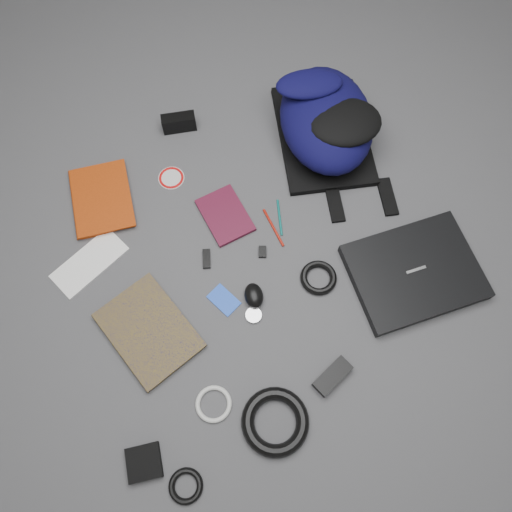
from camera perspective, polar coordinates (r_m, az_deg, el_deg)
name	(u,v)px	position (r m, az deg, el deg)	size (l,w,h in m)	color
ground	(256,258)	(1.52, 0.00, -0.28)	(4.00, 4.00, 0.00)	#4F4F51
backpack	(326,120)	(1.67, 8.02, 15.19)	(0.31, 0.46, 0.19)	black
laptop	(414,272)	(1.55, 17.63, -1.74)	(0.37, 0.29, 0.04)	black
textbook_red	(73,205)	(1.68, -20.23, 5.47)	(0.18, 0.25, 0.03)	#952D08
comic_book	(119,354)	(1.47, -15.39, -10.70)	(0.21, 0.28, 0.02)	#9A7C0B
envelope	(89,262)	(1.59, -18.51, -0.69)	(0.23, 0.10, 0.00)	white
dvd_case	(225,215)	(1.57, -3.55, 4.66)	(0.13, 0.18, 0.01)	#410C1D
compact_camera	(179,123)	(1.74, -8.80, 14.83)	(0.11, 0.04, 0.06)	black
sticker_disc	(171,178)	(1.66, -9.65, 8.78)	(0.09, 0.09, 0.00)	silver
pen_teal	(280,217)	(1.57, 2.71, 4.44)	(0.01, 0.01, 0.12)	#0A625D
pen_red	(273,228)	(1.55, 2.01, 3.26)	(0.01, 0.01, 0.14)	#A4190C
id_badge	(224,300)	(1.47, -3.71, -5.04)	(0.06, 0.09, 0.00)	blue
usb_black	(207,259)	(1.52, -5.67, -0.32)	(0.02, 0.06, 0.01)	black
key_fob	(262,252)	(1.52, 0.74, 0.48)	(0.02, 0.04, 0.01)	black
mouse	(254,296)	(1.46, -0.25, -4.54)	(0.05, 0.08, 0.04)	black
headphone_left	(171,351)	(1.45, -9.74, -10.63)	(0.06, 0.06, 0.01)	silver
headphone_right	(254,315)	(1.45, -0.28, -6.80)	(0.05, 0.05, 0.01)	silver
cable_coil	(319,278)	(1.50, 7.16, -2.47)	(0.11, 0.11, 0.02)	black
power_brick	(332,376)	(1.43, 8.73, -13.42)	(0.11, 0.05, 0.03)	black
power_cord_coil	(275,422)	(1.40, 2.21, -18.39)	(0.18, 0.18, 0.04)	black
pouch	(144,463)	(1.43, -12.67, -22.05)	(0.09, 0.09, 0.02)	black
earbud_coil	(186,486)	(1.41, -8.02, -24.59)	(0.09, 0.09, 0.02)	black
white_cable_coil	(214,404)	(1.41, -4.87, -16.50)	(0.10, 0.10, 0.01)	silver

